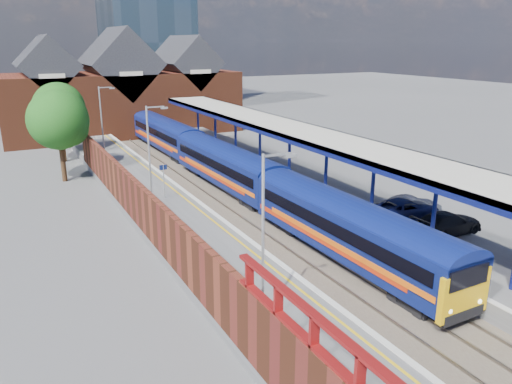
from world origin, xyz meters
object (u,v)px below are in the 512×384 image
parked_car_dark (447,223)px  parked_car_blue (404,209)px  train (193,146)px  platform_sign (164,176)px  parked_car_silver (412,206)px  lamp_post_c (151,151)px  lamp_post_d (103,119)px  lamp_post_b (266,229)px

parked_car_dark → parked_car_blue: (-0.37, 3.16, -0.01)m
train → platform_sign: bearing=-119.5°
parked_car_blue → parked_car_silver: bearing=-69.7°
parked_car_silver → parked_car_blue: 1.05m
train → lamp_post_c: (-7.86, -13.49, 2.87)m
parked_car_silver → parked_car_dark: (-0.62, -3.52, 0.05)m
parked_car_silver → parked_car_dark: size_ratio=0.81×
lamp_post_d → parked_car_silver: (14.70, -25.11, -3.36)m
train → parked_car_dark: size_ratio=14.04×
platform_sign → parked_car_dark: size_ratio=0.53×
train → lamp_post_d: bearing=162.3°
lamp_post_c → platform_sign: bearing=55.7°
parked_car_blue → platform_sign: bearing=47.4°
parked_car_dark → parked_car_blue: size_ratio=0.98×
platform_sign → parked_car_dark: platform_sign is taller
lamp_post_b → parked_car_silver: (14.70, 6.89, -3.36)m
parked_car_silver → lamp_post_c: bearing=72.6°
platform_sign → parked_car_dark: bearing=-49.0°
lamp_post_c → lamp_post_b: bearing=-90.0°
lamp_post_b → parked_car_dark: size_ratio=1.49×
train → parked_car_blue: bearing=-75.7°
parked_car_dark → parked_car_blue: parked_car_dark is taller
platform_sign → train: bearing=60.5°
lamp_post_c → lamp_post_d: (0.00, 16.00, 0.00)m
lamp_post_b → lamp_post_d: bearing=90.0°
train → parked_car_silver: (6.84, -22.60, -0.49)m
parked_car_dark → parked_car_blue: 3.18m
platform_sign → parked_car_dark: 19.41m
lamp_post_b → parked_car_blue: bearing=25.5°
platform_sign → parked_car_silver: platform_sign is taller
lamp_post_c → parked_car_blue: 16.99m
lamp_post_b → lamp_post_c: (0.00, 16.00, 0.00)m
parked_car_blue → parked_car_dark: bearing=-173.0°
lamp_post_c → parked_car_blue: bearing=-34.6°
parked_car_silver → parked_car_blue: bearing=124.4°
lamp_post_d → lamp_post_b: bearing=-90.0°
train → lamp_post_c: size_ratio=9.42×
parked_car_silver → parked_car_blue: size_ratio=0.79×
lamp_post_c → parked_car_silver: (14.70, -9.11, -3.36)m
train → parked_car_dark: (6.23, -26.11, -0.44)m
lamp_post_c → parked_car_silver: 17.61m
train → platform_sign: (-6.49, -11.49, 0.57)m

